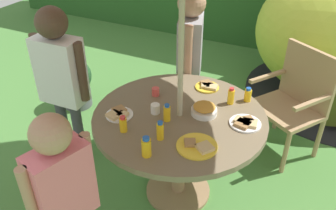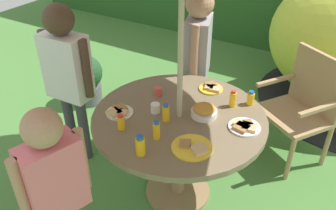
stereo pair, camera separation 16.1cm
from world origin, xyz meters
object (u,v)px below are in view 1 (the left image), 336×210
juice_bottle_center_front (161,131)px  cup_near (155,109)px  potted_plant (75,82)px  juice_bottle_back_edge (248,95)px  plate_near_left (245,123)px  child_in_pink_shirt (62,184)px  juice_bottle_mid_right (167,113)px  plate_near_right (197,146)px  juice_bottle_mid_left (231,96)px  cup_far (156,92)px  child_in_grey_shirt (190,47)px  juice_bottle_front_edge (146,147)px  plate_far_right (208,86)px  plate_center_back (119,114)px  juice_bottle_far_left (123,124)px  garden_table (179,130)px  snack_bowl (204,109)px  wooden_chair (295,97)px  child_in_white_shirt (60,71)px

juice_bottle_center_front → cup_near: juice_bottle_center_front is taller
potted_plant → juice_bottle_back_edge: (1.88, -0.29, 0.50)m
plate_near_left → cup_near: cup_near is taller
child_in_pink_shirt → juice_bottle_mid_right: 0.82m
plate_near_right → juice_bottle_mid_left: juice_bottle_mid_left is taller
child_in_pink_shirt → cup_far: size_ratio=19.68×
child_in_grey_shirt → juice_bottle_front_edge: bearing=-6.6°
juice_bottle_front_edge → cup_near: size_ratio=1.94×
juice_bottle_back_edge → potted_plant: bearing=171.2°
juice_bottle_center_front → juice_bottle_front_edge: 0.17m
cup_near → plate_far_right: bearing=67.3°
plate_center_back → juice_bottle_far_left: 0.19m
juice_bottle_back_edge → child_in_pink_shirt: bearing=-116.7°
child_in_grey_shirt → cup_far: bearing=-18.7°
child_in_grey_shirt → juice_bottle_front_edge: child_in_grey_shirt is taller
garden_table → juice_bottle_mid_left: bearing=47.9°
plate_near_right → juice_bottle_mid_right: juice_bottle_mid_right is taller
garden_table → cup_far: cup_far is taller
snack_bowl → child_in_pink_shirt: bearing=-113.3°
cup_far → plate_near_right: bearing=-39.8°
wooden_chair → child_in_pink_shirt: size_ratio=0.79×
child_in_grey_shirt → garden_table: bearing=0.0°
snack_bowl → cup_far: (-0.41, 0.07, -0.01)m
potted_plant → child_in_white_shirt: bearing=-52.9°
child_in_grey_shirt → juice_bottle_far_left: bearing=-17.5°
plate_center_back → juice_bottle_back_edge: size_ratio=1.75×
juice_bottle_back_edge → cup_near: size_ratio=1.57×
garden_table → snack_bowl: 0.24m
child_in_grey_shirt → snack_bowl: bearing=11.5°
juice_bottle_center_front → juice_bottle_mid_right: bearing=105.3°
plate_far_right → garden_table: bearing=-95.3°
snack_bowl → juice_bottle_center_front: bearing=-110.7°
child_in_grey_shirt → juice_bottle_mid_right: (0.22, -0.89, -0.08)m
potted_plant → plate_near_left: bearing=-16.7°
child_in_white_shirt → juice_bottle_center_front: bearing=-16.6°
wooden_chair → plate_near_right: wooden_chair is taller
garden_table → juice_bottle_front_edge: juice_bottle_front_edge is taller
plate_near_left → cup_far: cup_far is taller
potted_plant → juice_bottle_back_edge: size_ratio=5.06×
child_in_pink_shirt → juice_bottle_back_edge: (0.63, 1.26, 0.02)m
plate_far_right → cup_near: size_ratio=2.69×
wooden_chair → juice_bottle_front_edge: 1.59m
child_in_white_shirt → juice_bottle_center_front: 1.01m
plate_far_right → juice_bottle_center_front: (-0.04, -0.72, 0.05)m
child_in_pink_shirt → cup_near: bearing=9.6°
garden_table → juice_bottle_front_edge: 0.50m
child_in_pink_shirt → plate_far_right: 1.35m
potted_plant → cup_far: size_ratio=8.89×
child_in_pink_shirt → juice_bottle_mid_left: bearing=-7.5°
juice_bottle_mid_left → juice_bottle_back_edge: bearing=41.7°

